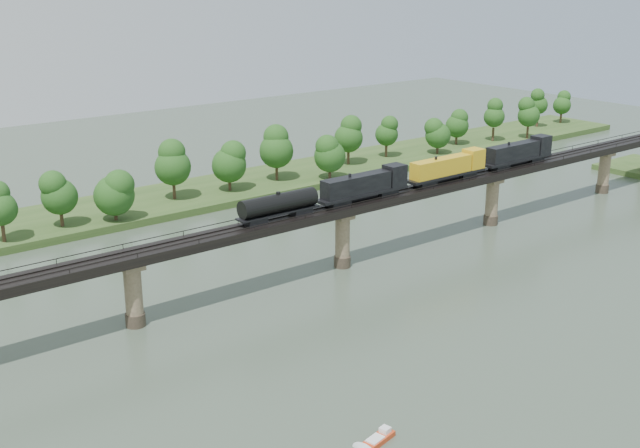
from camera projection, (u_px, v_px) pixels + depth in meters
ground at (469, 322)px, 120.54m from camera, size 400.00×400.00×0.00m
far_bank at (190, 196)px, 183.96m from camera, size 300.00×24.00×1.60m
bridge at (342, 238)px, 141.34m from camera, size 236.00×30.00×11.50m
bridge_superstructure at (343, 203)px, 139.40m from camera, size 220.00×4.90×0.75m
far_treeline at (165, 171)px, 173.32m from camera, size 289.06×17.54×13.60m
freight_train at (421, 174)px, 149.86m from camera, size 78.14×3.04×5.38m
motorboat at (379, 438)px, 90.21m from camera, size 4.66×2.51×1.24m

